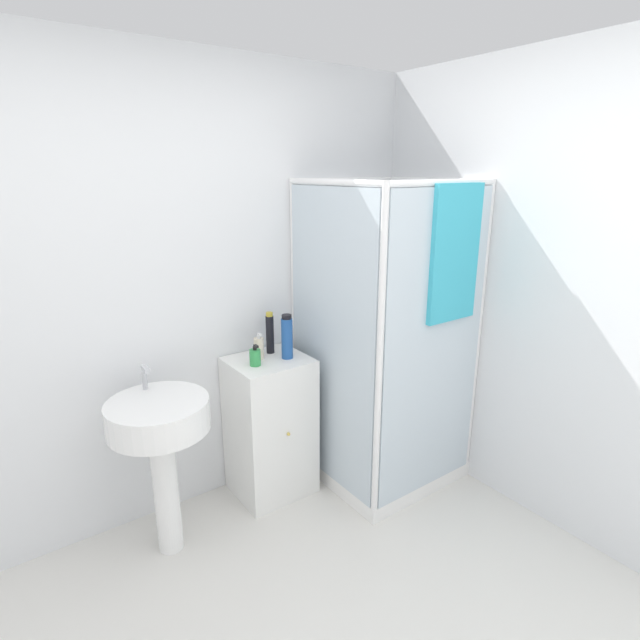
% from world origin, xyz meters
% --- Properties ---
extents(wall_back, '(6.40, 0.06, 2.50)m').
position_xyz_m(wall_back, '(0.00, 1.70, 1.25)').
color(wall_back, silver).
rests_on(wall_back, ground_plane).
extents(shower_enclosure, '(0.83, 0.86, 1.86)m').
position_xyz_m(shower_enclosure, '(1.21, 1.17, 0.53)').
color(shower_enclosure, white).
rests_on(shower_enclosure, ground_plane).
extents(vanity_cabinet, '(0.45, 0.41, 0.86)m').
position_xyz_m(vanity_cabinet, '(0.56, 1.47, 0.43)').
color(vanity_cabinet, white).
rests_on(vanity_cabinet, ground_plane).
extents(sink, '(0.49, 0.49, 0.98)m').
position_xyz_m(sink, '(-0.13, 1.34, 0.67)').
color(sink, white).
rests_on(sink, ground_plane).
extents(soap_dispenser, '(0.06, 0.06, 0.12)m').
position_xyz_m(soap_dispenser, '(0.45, 1.43, 0.91)').
color(soap_dispenser, green).
rests_on(soap_dispenser, vanity_cabinet).
extents(shampoo_bottle_tall_black, '(0.05, 0.05, 0.25)m').
position_xyz_m(shampoo_bottle_tall_black, '(0.62, 1.56, 0.98)').
color(shampoo_bottle_tall_black, black).
rests_on(shampoo_bottle_tall_black, vanity_cabinet).
extents(shampoo_bottle_blue, '(0.07, 0.07, 0.26)m').
position_xyz_m(shampoo_bottle_blue, '(0.66, 1.42, 0.99)').
color(shampoo_bottle_blue, '#1E4C93').
rests_on(shampoo_bottle_blue, vanity_cabinet).
extents(lotion_bottle_white, '(0.06, 0.06, 0.16)m').
position_xyz_m(lotion_bottle_white, '(0.52, 1.51, 0.93)').
color(lotion_bottle_white, beige).
rests_on(lotion_bottle_white, vanity_cabinet).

